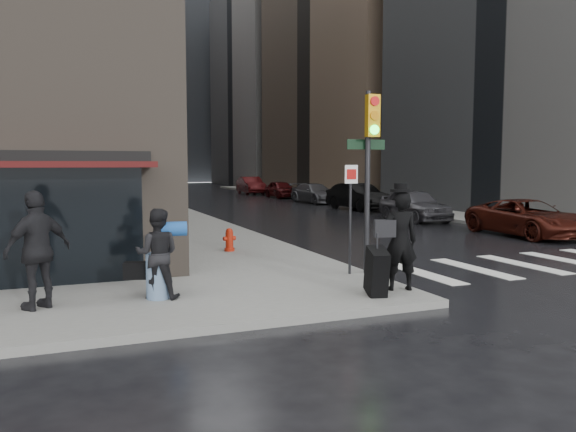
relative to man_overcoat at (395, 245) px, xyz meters
name	(u,v)px	position (x,y,z in m)	size (l,w,h in m)	color
ground	(307,294)	(-1.46, 1.00, -1.06)	(140.00, 140.00, 0.00)	black
sidewalk_left	(140,204)	(-1.46, 28.00, -0.99)	(4.00, 50.00, 0.15)	slate
sidewalk_right	(327,199)	(12.04, 28.00, -0.99)	(3.00, 50.00, 0.15)	slate
crosswalk	(545,262)	(6.04, 2.00, -1.06)	(8.50, 3.00, 0.01)	silver
bldg_right_far	(311,89)	(24.54, 59.00, 11.44)	(22.00, 20.00, 25.00)	slate
bldg_distant	(135,75)	(4.54, 79.00, 14.94)	(40.00, 12.00, 32.00)	slate
man_overcoat	(395,245)	(0.00, 0.00, 0.00)	(1.36, 1.02, 2.17)	black
man_jeans	(157,254)	(-4.44, 1.12, -0.06)	(1.18, 0.91, 1.69)	black
man_greycoat	(38,250)	(-6.46, 1.11, 0.12)	(1.28, 1.09, 2.06)	black
traffic_light	(368,157)	(0.38, 1.76, 1.76)	(1.03, 0.50, 4.14)	black
fire_hydrant	(229,241)	(-1.62, 6.19, -0.61)	(0.38, 0.29, 0.67)	#991A09
parked_car_0	(527,218)	(9.86, 6.50, -0.38)	(2.25, 4.88, 1.36)	#39110B
parked_car_1	(415,205)	(9.33, 12.93, -0.30)	(1.79, 4.44, 1.51)	#444449
parked_car_2	(358,197)	(9.88, 19.37, -0.28)	(1.64, 4.71, 1.55)	black
parked_car_3	(315,193)	(10.03, 25.81, -0.39)	(1.87, 4.61, 1.34)	#48484C
parked_car_4	(281,189)	(9.99, 32.24, -0.38)	(1.61, 4.01, 1.37)	#430D0F
parked_car_5	(251,185)	(9.59, 38.68, -0.29)	(1.64, 4.71, 1.55)	#440D0F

